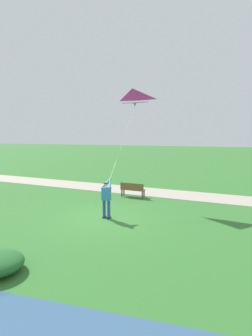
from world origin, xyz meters
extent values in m
plane|color=#33702D|center=(0.00, 0.00, 0.00)|extent=(120.00, 120.00, 0.00)
cube|color=#ADA393|center=(-5.67, 2.00, 0.01)|extent=(6.46, 32.05, 0.02)
cube|color=#232328|center=(-0.03, 0.00, 0.03)|extent=(0.25, 0.13, 0.06)
cylinder|color=#2D4C8E|center=(-0.01, 0.00, 0.45)|extent=(0.14, 0.14, 0.82)
cube|color=#232328|center=(-0.01, 0.24, 0.03)|extent=(0.25, 0.13, 0.06)
cylinder|color=#2D4C8E|center=(0.01, 0.24, 0.45)|extent=(0.14, 0.14, 0.82)
cube|color=teal|center=(0.00, 0.12, 1.16)|extent=(0.26, 0.42, 0.60)
sphere|color=beige|center=(0.00, 0.12, 1.62)|extent=(0.22, 0.22, 0.22)
ellipsoid|color=#4C3319|center=(0.01, 0.12, 1.66)|extent=(0.25, 0.25, 0.13)
cylinder|color=teal|center=(-0.23, 0.06, 1.61)|extent=(0.51, 0.39, 0.43)
cylinder|color=teal|center=(-0.21, 0.23, 1.61)|extent=(0.55, 0.30, 0.43)
sphere|color=beige|center=(-0.38, 0.16, 1.74)|extent=(0.10, 0.10, 0.10)
pyramid|color=#E02D9E|center=(-3.48, 0.44, 5.88)|extent=(1.09, 1.82, 0.61)
cone|color=green|center=(-3.84, 0.51, 5.50)|extent=(0.24, 0.24, 0.22)
cylinder|color=black|center=(-3.84, 0.51, 5.61)|extent=(0.34, 1.59, 0.02)
cylinder|color=silver|center=(-2.11, 0.34, 3.59)|extent=(3.47, 0.37, 3.72)
cube|color=brown|center=(-4.27, 0.31, 0.45)|extent=(0.63, 1.54, 0.05)
cube|color=brown|center=(-4.08, 0.28, 0.68)|extent=(0.23, 1.49, 0.40)
cube|color=#2D2D33|center=(-4.51, -0.34, 0.23)|extent=(0.07, 0.07, 0.45)
cube|color=#2D2D33|center=(-4.20, -0.38, 0.23)|extent=(0.07, 0.07, 0.45)
cube|color=#2D2D33|center=(-4.34, 0.99, 0.23)|extent=(0.07, 0.07, 0.45)
cube|color=#2D2D33|center=(-4.03, 0.95, 0.23)|extent=(0.07, 0.07, 0.45)
camera|label=1|loc=(11.21, 4.19, 4.02)|focal=28.40mm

